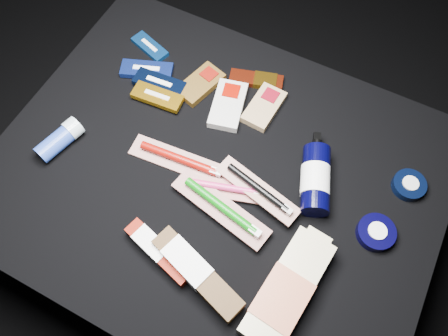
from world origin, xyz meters
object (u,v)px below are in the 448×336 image
at_px(lotion_bottle, 316,179).
at_px(bodywash_bottle, 286,291).
at_px(toothpaste_carton_red, 156,250).
at_px(deodorant_stick, 60,139).

xyz_separation_m(lotion_bottle, bodywash_bottle, (0.04, -0.24, -0.01)).
bearing_deg(toothpaste_carton_red, bodywash_bottle, 24.78).
relative_size(deodorant_stick, toothpaste_carton_red, 0.70).
relative_size(bodywash_bottle, deodorant_stick, 2.14).
xyz_separation_m(bodywash_bottle, toothpaste_carton_red, (-0.27, -0.04, -0.01)).
relative_size(lotion_bottle, bodywash_bottle, 0.77).
relative_size(lotion_bottle, toothpaste_carton_red, 1.16).
distance_m(bodywash_bottle, deodorant_stick, 0.59).
height_order(lotion_bottle, deodorant_stick, lotion_bottle).
height_order(bodywash_bottle, deodorant_stick, bodywash_bottle).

